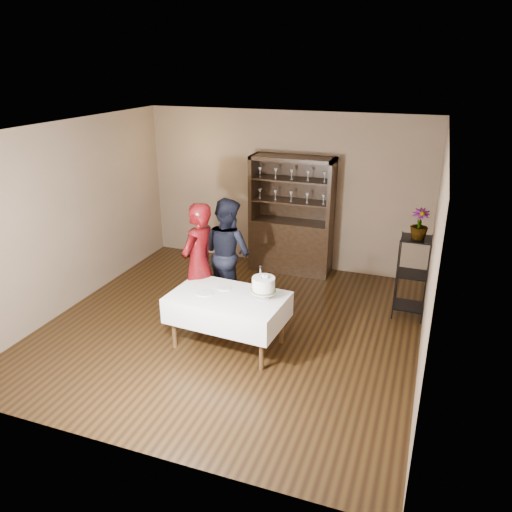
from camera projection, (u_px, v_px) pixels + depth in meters
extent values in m
plane|color=black|center=(231.00, 327.00, 6.95)|extent=(5.00, 5.00, 0.00)
plane|color=silver|center=(227.00, 129.00, 5.95)|extent=(5.00, 5.00, 0.00)
cube|color=brown|center=(285.00, 191.00, 8.64)|extent=(5.00, 0.02, 2.70)
cube|color=brown|center=(70.00, 216.00, 7.24)|extent=(0.02, 5.00, 2.70)
cube|color=brown|center=(432.00, 260.00, 5.66)|extent=(0.02, 5.00, 2.70)
cube|color=black|center=(291.00, 246.00, 8.68)|extent=(1.40, 0.48, 0.90)
cube|color=black|center=(296.00, 187.00, 8.50)|extent=(1.40, 0.03, 1.10)
cube|color=black|center=(293.00, 158.00, 8.12)|extent=(1.40, 0.48, 0.06)
cube|color=black|center=(292.00, 201.00, 8.38)|extent=(1.28, 0.42, 0.02)
cube|color=black|center=(292.00, 179.00, 8.25)|extent=(1.28, 0.42, 0.02)
cylinder|color=black|center=(396.00, 281.00, 6.94)|extent=(0.02, 0.02, 1.20)
cylinder|color=black|center=(426.00, 285.00, 6.82)|extent=(0.02, 0.02, 1.20)
cylinder|color=black|center=(398.00, 270.00, 7.29)|extent=(0.02, 0.02, 1.20)
cylinder|color=black|center=(427.00, 274.00, 7.17)|extent=(0.02, 0.02, 1.20)
cube|color=black|center=(408.00, 306.00, 7.22)|extent=(0.40, 0.40, 0.02)
cube|color=black|center=(412.00, 274.00, 7.04)|extent=(0.40, 0.40, 0.01)
cube|color=black|center=(416.00, 239.00, 6.84)|extent=(0.40, 0.40, 0.02)
cube|color=white|center=(228.00, 307.00, 6.31)|extent=(1.50, 0.99, 0.33)
cylinder|color=#4B321B|center=(174.00, 324.00, 6.33)|extent=(0.06, 0.06, 0.68)
cylinder|color=#4B321B|center=(261.00, 345.00, 5.87)|extent=(0.06, 0.06, 0.68)
cylinder|color=#4B321B|center=(200.00, 302.00, 6.90)|extent=(0.06, 0.06, 0.68)
cylinder|color=#4B321B|center=(282.00, 320.00, 6.44)|extent=(0.06, 0.06, 0.68)
imported|color=#3C0508|center=(199.00, 264.00, 6.80)|extent=(0.51, 0.69, 1.74)
imported|color=black|center=(227.00, 253.00, 7.33)|extent=(0.99, 0.90, 1.65)
cylinder|color=beige|center=(263.00, 298.00, 6.18)|extent=(0.18, 0.18, 0.01)
cylinder|color=beige|center=(263.00, 295.00, 6.16)|extent=(0.04, 0.04, 0.09)
cylinder|color=beige|center=(263.00, 291.00, 6.14)|extent=(0.32, 0.32, 0.01)
cylinder|color=#4E6E34|center=(263.00, 290.00, 6.14)|extent=(0.31, 0.31, 0.02)
cylinder|color=white|center=(264.00, 284.00, 6.11)|extent=(0.28, 0.28, 0.18)
sphere|color=#5269AF|center=(266.00, 277.00, 6.07)|extent=(0.02, 0.02, 0.02)
cube|color=silver|center=(260.00, 273.00, 6.05)|extent=(0.02, 0.02, 0.12)
cube|color=black|center=(260.00, 267.00, 6.02)|extent=(0.02, 0.02, 0.05)
cylinder|color=beige|center=(205.00, 293.00, 6.30)|extent=(0.28, 0.28, 0.01)
cylinder|color=beige|center=(224.00, 288.00, 6.43)|extent=(0.20, 0.20, 0.01)
imported|color=#4E6E34|center=(419.00, 224.00, 6.74)|extent=(0.25, 0.25, 0.42)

